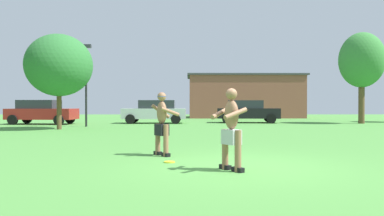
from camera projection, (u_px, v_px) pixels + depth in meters
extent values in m
plane|color=#4C8E3D|center=(239.00, 167.00, 7.75)|extent=(80.00, 80.00, 0.00)
cube|color=black|center=(158.00, 153.00, 9.55)|extent=(0.24, 0.28, 0.09)
cylinder|color=#936647|center=(158.00, 139.00, 9.55)|extent=(0.13, 0.13, 0.80)
cube|color=black|center=(166.00, 155.00, 9.23)|extent=(0.24, 0.28, 0.09)
cylinder|color=#936647|center=(166.00, 140.00, 9.23)|extent=(0.13, 0.13, 0.80)
cube|color=black|center=(162.00, 130.00, 9.39)|extent=(0.40, 0.42, 0.29)
ellipsoid|color=#936647|center=(162.00, 113.00, 9.38)|extent=(0.37, 0.39, 0.58)
cylinder|color=#936647|center=(161.00, 111.00, 9.62)|extent=(0.50, 0.31, 0.38)
cylinder|color=#936647|center=(170.00, 112.00, 9.26)|extent=(0.50, 0.40, 0.25)
sphere|color=#936647|center=(162.00, 97.00, 9.38)|extent=(0.22, 0.22, 0.22)
cone|color=#194CA5|center=(162.00, 94.00, 9.38)|extent=(0.32, 0.32, 0.12)
cube|color=black|center=(238.00, 170.00, 7.13)|extent=(0.24, 0.28, 0.09)
cylinder|color=#936647|center=(238.00, 151.00, 7.12)|extent=(0.13, 0.13, 0.80)
cube|color=black|center=(225.00, 167.00, 7.43)|extent=(0.24, 0.28, 0.09)
cylinder|color=#936647|center=(225.00, 149.00, 7.42)|extent=(0.13, 0.13, 0.80)
cube|color=#B7B7BC|center=(231.00, 137.00, 7.27)|extent=(0.40, 0.43, 0.29)
ellipsoid|color=#936647|center=(231.00, 115.00, 7.27)|extent=(0.37, 0.40, 0.58)
cylinder|color=#936647|center=(236.00, 114.00, 7.02)|extent=(0.50, 0.40, 0.24)
cylinder|color=#936647|center=(220.00, 113.00, 7.39)|extent=(0.42, 0.49, 0.24)
sphere|color=#936647|center=(231.00, 94.00, 7.26)|extent=(0.22, 0.22, 0.22)
cylinder|color=yellow|center=(169.00, 162.00, 8.29)|extent=(0.25, 0.25, 0.03)
cube|color=silver|center=(154.00, 113.00, 25.47)|extent=(4.31, 1.82, 0.70)
cube|color=#282D33|center=(157.00, 104.00, 25.47)|extent=(2.42, 1.60, 0.56)
cylinder|color=black|center=(130.00, 119.00, 24.57)|extent=(0.64, 0.22, 0.64)
cylinder|color=black|center=(134.00, 118.00, 26.37)|extent=(0.64, 0.22, 0.64)
cylinder|color=black|center=(176.00, 119.00, 24.58)|extent=(0.64, 0.22, 0.64)
cylinder|color=black|center=(177.00, 118.00, 26.38)|extent=(0.64, 0.22, 0.64)
cube|color=black|center=(248.00, 113.00, 26.18)|extent=(4.46, 2.23, 0.70)
cube|color=#282D33|center=(245.00, 104.00, 26.19)|extent=(2.56, 1.82, 0.56)
cylinder|color=black|center=(268.00, 118.00, 26.94)|extent=(0.66, 0.28, 0.64)
cylinder|color=black|center=(271.00, 119.00, 25.14)|extent=(0.66, 0.28, 0.64)
cylinder|color=black|center=(227.00, 118.00, 27.22)|extent=(0.66, 0.28, 0.64)
cylinder|color=black|center=(227.00, 119.00, 25.42)|extent=(0.66, 0.28, 0.64)
cube|color=maroon|center=(42.00, 114.00, 24.30)|extent=(4.42, 2.11, 0.70)
cube|color=#282D33|center=(39.00, 104.00, 24.31)|extent=(2.52, 1.76, 0.56)
cylinder|color=black|center=(70.00, 119.00, 25.11)|extent=(0.65, 0.27, 0.64)
cylinder|color=black|center=(59.00, 120.00, 23.31)|extent=(0.65, 0.27, 0.64)
cylinder|color=black|center=(27.00, 119.00, 25.30)|extent=(0.65, 0.27, 0.64)
cylinder|color=black|center=(13.00, 120.00, 23.51)|extent=(0.65, 0.27, 0.64)
cylinder|color=black|center=(86.00, 88.00, 21.57)|extent=(0.12, 0.12, 4.53)
cube|color=#333338|center=(86.00, 46.00, 21.54)|extent=(0.60, 0.24, 0.20)
cube|color=brown|center=(244.00, 97.00, 36.84)|extent=(10.77, 5.71, 4.01)
cube|color=#3F3F44|center=(244.00, 76.00, 36.82)|extent=(11.20, 5.93, 0.16)
cylinder|color=brown|center=(361.00, 101.00, 25.13)|extent=(0.40, 0.40, 3.00)
ellipsoid|color=#387F38|center=(362.00, 60.00, 25.10)|extent=(2.99, 2.99, 3.72)
cylinder|color=brown|center=(59.00, 108.00, 19.27)|extent=(0.25, 0.25, 2.20)
ellipsoid|color=#2D7033|center=(59.00, 65.00, 19.25)|extent=(3.43, 3.43, 3.22)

